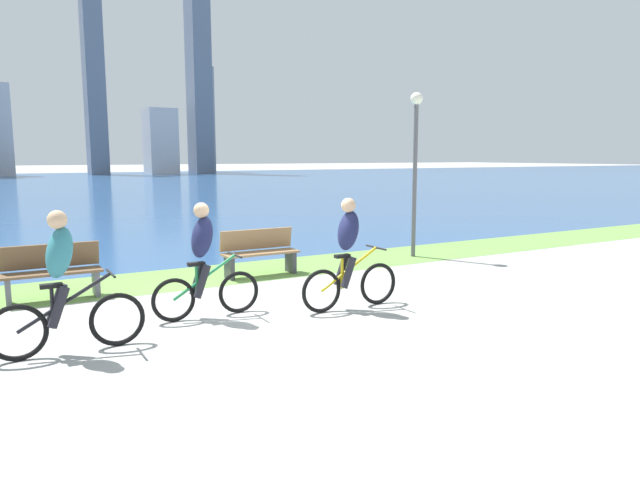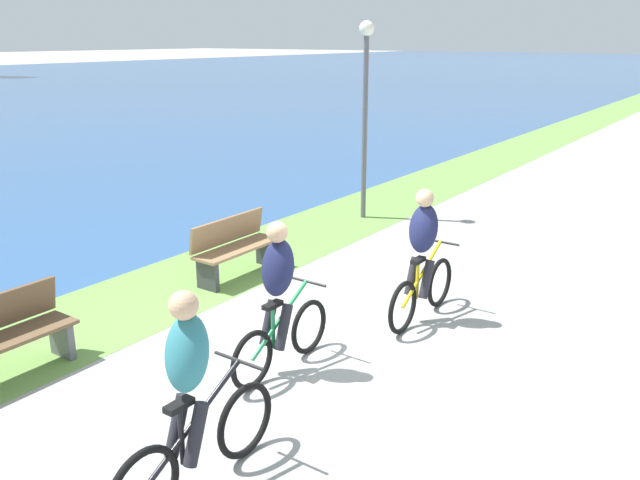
{
  "view_description": "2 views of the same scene",
  "coord_description": "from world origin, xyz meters",
  "px_view_note": "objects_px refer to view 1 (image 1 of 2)",
  "views": [
    {
      "loc": [
        -3.28,
        -8.02,
        2.32
      ],
      "look_at": [
        1.37,
        0.12,
        0.95
      ],
      "focal_mm": 32.5,
      "sensor_mm": 36.0,
      "label": 1
    },
    {
      "loc": [
        -5.62,
        -4.13,
        3.43
      ],
      "look_at": [
        1.28,
        0.72,
        0.82
      ],
      "focal_mm": 36.81,
      "sensor_mm": 36.0,
      "label": 2
    }
  ],
  "objects_px": {
    "cyclist_distant_rear": "(63,284)",
    "lamppost_tall": "(415,150)",
    "cyclist_trailing": "(204,261)",
    "bench_near_path": "(52,272)",
    "bench_far_along_path": "(259,253)",
    "cyclist_lead": "(349,255)"
  },
  "relations": [
    {
      "from": "cyclist_lead",
      "to": "bench_far_along_path",
      "type": "height_order",
      "value": "cyclist_lead"
    },
    {
      "from": "cyclist_trailing",
      "to": "cyclist_lead",
      "type": "bearing_deg",
      "value": -16.65
    },
    {
      "from": "cyclist_trailing",
      "to": "lamppost_tall",
      "type": "height_order",
      "value": "lamppost_tall"
    },
    {
      "from": "cyclist_distant_rear",
      "to": "lamppost_tall",
      "type": "distance_m",
      "value": 8.59
    },
    {
      "from": "cyclist_trailing",
      "to": "cyclist_distant_rear",
      "type": "bearing_deg",
      "value": -160.37
    },
    {
      "from": "cyclist_distant_rear",
      "to": "bench_far_along_path",
      "type": "distance_m",
      "value": 4.9
    },
    {
      "from": "cyclist_lead",
      "to": "cyclist_distant_rear",
      "type": "distance_m",
      "value": 3.99
    },
    {
      "from": "cyclist_lead",
      "to": "cyclist_distant_rear",
      "type": "height_order",
      "value": "cyclist_distant_rear"
    },
    {
      "from": "cyclist_distant_rear",
      "to": "cyclist_lead",
      "type": "bearing_deg",
      "value": 0.98
    },
    {
      "from": "cyclist_trailing",
      "to": "lamppost_tall",
      "type": "bearing_deg",
      "value": 23.58
    },
    {
      "from": "cyclist_trailing",
      "to": "cyclist_distant_rear",
      "type": "distance_m",
      "value": 2.04
    },
    {
      "from": "bench_near_path",
      "to": "bench_far_along_path",
      "type": "height_order",
      "value": "same"
    },
    {
      "from": "cyclist_lead",
      "to": "bench_far_along_path",
      "type": "relative_size",
      "value": 1.13
    },
    {
      "from": "lamppost_tall",
      "to": "cyclist_distant_rear",
      "type": "bearing_deg",
      "value": -157.37
    },
    {
      "from": "cyclist_trailing",
      "to": "bench_far_along_path",
      "type": "xyz_separation_m",
      "value": [
        1.9,
        2.36,
        -0.38
      ]
    },
    {
      "from": "bench_far_along_path",
      "to": "bench_near_path",
      "type": "bearing_deg",
      "value": -178.43
    },
    {
      "from": "cyclist_trailing",
      "to": "cyclist_distant_rear",
      "type": "xyz_separation_m",
      "value": [
        -1.92,
        -0.69,
        0.01
      ]
    },
    {
      "from": "cyclist_lead",
      "to": "bench_near_path",
      "type": "bearing_deg",
      "value": 143.33
    },
    {
      "from": "bench_far_along_path",
      "to": "lamppost_tall",
      "type": "distance_m",
      "value": 4.45
    },
    {
      "from": "bench_near_path",
      "to": "bench_far_along_path",
      "type": "xyz_separation_m",
      "value": [
        3.7,
        0.1,
        0.0
      ]
    },
    {
      "from": "cyclist_lead",
      "to": "cyclist_distant_rear",
      "type": "relative_size",
      "value": 0.97
    },
    {
      "from": "bench_near_path",
      "to": "lamppost_tall",
      "type": "distance_m",
      "value": 7.93
    }
  ]
}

